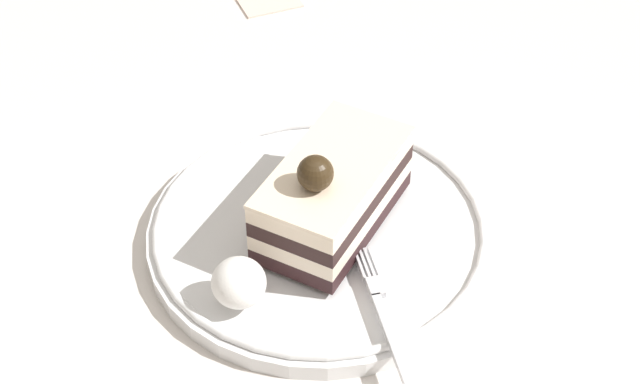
{
  "coord_description": "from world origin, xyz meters",
  "views": [
    {
      "loc": [
        -0.42,
        0.26,
        0.5
      ],
      "look_at": [
        -0.02,
        -0.03,
        0.05
      ],
      "focal_mm": 54.78,
      "sensor_mm": 36.0,
      "label": 1
    }
  ],
  "objects_px": {
    "cake_slice": "(332,193)",
    "dessert_plate": "(320,232)",
    "whipped_cream_dollop": "(239,283)",
    "fork": "(384,309)"
  },
  "relations": [
    {
      "from": "dessert_plate",
      "to": "fork",
      "type": "bearing_deg",
      "value": 170.81
    },
    {
      "from": "whipped_cream_dollop",
      "to": "fork",
      "type": "height_order",
      "value": "whipped_cream_dollop"
    },
    {
      "from": "cake_slice",
      "to": "dessert_plate",
      "type": "bearing_deg",
      "value": 65.57
    },
    {
      "from": "fork",
      "to": "dessert_plate",
      "type": "bearing_deg",
      "value": -9.19
    },
    {
      "from": "dessert_plate",
      "to": "cake_slice",
      "type": "distance_m",
      "value": 0.04
    },
    {
      "from": "dessert_plate",
      "to": "whipped_cream_dollop",
      "type": "bearing_deg",
      "value": 107.78
    },
    {
      "from": "cake_slice",
      "to": "whipped_cream_dollop",
      "type": "height_order",
      "value": "cake_slice"
    },
    {
      "from": "whipped_cream_dollop",
      "to": "fork",
      "type": "relative_size",
      "value": 0.32
    },
    {
      "from": "cake_slice",
      "to": "fork",
      "type": "bearing_deg",
      "value": 165.38
    },
    {
      "from": "cake_slice",
      "to": "whipped_cream_dollop",
      "type": "relative_size",
      "value": 3.95
    }
  ]
}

